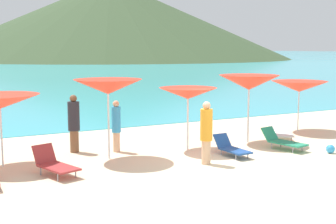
{
  "coord_description": "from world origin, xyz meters",
  "views": [
    {
      "loc": [
        -7.49,
        -11.13,
        3.32
      ],
      "look_at": [
        -0.31,
        2.42,
        1.2
      ],
      "focal_mm": 49.92,
      "sensor_mm": 36.0,
      "label": 1
    }
  ],
  "objects_px": {
    "umbrella_4": "(299,86)",
    "beachgoer_2": "(74,122)",
    "umbrella_1": "(108,87)",
    "lounge_chair_3": "(280,131)",
    "umbrella_3": "(249,83)",
    "beachgoer_1": "(116,124)",
    "lounge_chair_2": "(54,163)",
    "beachgoer_0": "(206,131)",
    "umbrella_0": "(0,102)",
    "beach_ball": "(330,149)",
    "lounge_chair_0": "(231,148)",
    "umbrella_2": "(188,93)",
    "lounge_chair_1": "(283,141)"
  },
  "relations": [
    {
      "from": "umbrella_1",
      "to": "umbrella_2",
      "type": "xyz_separation_m",
      "value": [
        2.72,
        -0.01,
        -0.32
      ]
    },
    {
      "from": "lounge_chair_2",
      "to": "beachgoer_1",
      "type": "height_order",
      "value": "beachgoer_1"
    },
    {
      "from": "lounge_chair_2",
      "to": "beachgoer_2",
      "type": "distance_m",
      "value": 2.78
    },
    {
      "from": "beachgoer_0",
      "to": "umbrella_4",
      "type": "bearing_deg",
      "value": -179.24
    },
    {
      "from": "lounge_chair_1",
      "to": "lounge_chair_2",
      "type": "height_order",
      "value": "lounge_chair_2"
    },
    {
      "from": "umbrella_0",
      "to": "lounge_chair_3",
      "type": "distance_m",
      "value": 9.83
    },
    {
      "from": "lounge_chair_1",
      "to": "beachgoer_1",
      "type": "xyz_separation_m",
      "value": [
        -4.97,
        2.2,
        0.6
      ]
    },
    {
      "from": "umbrella_4",
      "to": "lounge_chair_3",
      "type": "distance_m",
      "value": 2.36
    },
    {
      "from": "umbrella_0",
      "to": "lounge_chair_1",
      "type": "distance_m",
      "value": 8.86
    },
    {
      "from": "umbrella_0",
      "to": "umbrella_2",
      "type": "bearing_deg",
      "value": -5.84
    },
    {
      "from": "umbrella_0",
      "to": "umbrella_1",
      "type": "xyz_separation_m",
      "value": [
        2.97,
        -0.57,
        0.34
      ]
    },
    {
      "from": "umbrella_4",
      "to": "lounge_chair_3",
      "type": "relative_size",
      "value": 1.26
    },
    {
      "from": "lounge_chair_0",
      "to": "lounge_chair_3",
      "type": "xyz_separation_m",
      "value": [
        3.24,
        1.47,
        -0.0
      ]
    },
    {
      "from": "umbrella_1",
      "to": "umbrella_4",
      "type": "relative_size",
      "value": 1.09
    },
    {
      "from": "umbrella_1",
      "to": "lounge_chair_3",
      "type": "distance_m",
      "value": 6.99
    },
    {
      "from": "beachgoer_0",
      "to": "beachgoer_1",
      "type": "distance_m",
      "value": 3.18
    },
    {
      "from": "lounge_chair_0",
      "to": "lounge_chair_3",
      "type": "height_order",
      "value": "lounge_chair_0"
    },
    {
      "from": "umbrella_2",
      "to": "umbrella_4",
      "type": "relative_size",
      "value": 0.93
    },
    {
      "from": "umbrella_4",
      "to": "beachgoer_2",
      "type": "height_order",
      "value": "umbrella_4"
    },
    {
      "from": "umbrella_4",
      "to": "lounge_chair_0",
      "type": "xyz_separation_m",
      "value": [
        -4.84,
        -2.24,
        -1.54
      ]
    },
    {
      "from": "beachgoer_2",
      "to": "lounge_chair_0",
      "type": "bearing_deg",
      "value": 67.97
    },
    {
      "from": "lounge_chair_3",
      "to": "beach_ball",
      "type": "bearing_deg",
      "value": -67.83
    },
    {
      "from": "umbrella_3",
      "to": "lounge_chair_0",
      "type": "height_order",
      "value": "umbrella_3"
    },
    {
      "from": "beachgoer_1",
      "to": "beach_ball",
      "type": "bearing_deg",
      "value": 159.43
    },
    {
      "from": "lounge_chair_0",
      "to": "lounge_chair_2",
      "type": "xyz_separation_m",
      "value": [
        -5.4,
        0.35,
        0.06
      ]
    },
    {
      "from": "lounge_chair_2",
      "to": "lounge_chair_1",
      "type": "bearing_deg",
      "value": -19.99
    },
    {
      "from": "lounge_chair_2",
      "to": "beachgoer_0",
      "type": "height_order",
      "value": "beachgoer_0"
    },
    {
      "from": "umbrella_4",
      "to": "lounge_chair_0",
      "type": "distance_m",
      "value": 5.55
    },
    {
      "from": "umbrella_3",
      "to": "beachgoer_1",
      "type": "relative_size",
      "value": 1.44
    },
    {
      "from": "lounge_chair_2",
      "to": "beachgoer_0",
      "type": "distance_m",
      "value": 4.29
    },
    {
      "from": "lounge_chair_2",
      "to": "lounge_chair_3",
      "type": "height_order",
      "value": "lounge_chair_2"
    },
    {
      "from": "lounge_chair_2",
      "to": "umbrella_2",
      "type": "bearing_deg",
      "value": -4.78
    },
    {
      "from": "umbrella_3",
      "to": "lounge_chair_0",
      "type": "distance_m",
      "value": 2.9
    },
    {
      "from": "umbrella_4",
      "to": "beachgoer_2",
      "type": "distance_m",
      "value": 9.04
    },
    {
      "from": "lounge_chair_0",
      "to": "beach_ball",
      "type": "bearing_deg",
      "value": -23.72
    },
    {
      "from": "umbrella_4",
      "to": "beachgoer_0",
      "type": "relative_size",
      "value": 1.22
    },
    {
      "from": "umbrella_4",
      "to": "beach_ball",
      "type": "bearing_deg",
      "value": -118.53
    },
    {
      "from": "umbrella_3",
      "to": "lounge_chair_1",
      "type": "distance_m",
      "value": 2.35
    },
    {
      "from": "lounge_chair_1",
      "to": "lounge_chair_2",
      "type": "distance_m",
      "value": 7.46
    },
    {
      "from": "umbrella_1",
      "to": "lounge_chair_3",
      "type": "xyz_separation_m",
      "value": [
        6.73,
        0.09,
        -1.92
      ]
    },
    {
      "from": "umbrella_1",
      "to": "beachgoer_0",
      "type": "xyz_separation_m",
      "value": [
        2.23,
        -1.9,
        -1.21
      ]
    },
    {
      "from": "umbrella_4",
      "to": "beach_ball",
      "type": "height_order",
      "value": "umbrella_4"
    },
    {
      "from": "umbrella_0",
      "to": "beach_ball",
      "type": "distance_m",
      "value": 10.08
    },
    {
      "from": "beachgoer_1",
      "to": "beach_ball",
      "type": "relative_size",
      "value": 5.96
    },
    {
      "from": "umbrella_0",
      "to": "beach_ball",
      "type": "height_order",
      "value": "umbrella_0"
    },
    {
      "from": "umbrella_4",
      "to": "beach_ball",
      "type": "distance_m",
      "value": 4.26
    },
    {
      "from": "umbrella_2",
      "to": "beach_ball",
      "type": "xyz_separation_m",
      "value": [
        3.73,
        -2.57,
        -1.71
      ]
    },
    {
      "from": "lounge_chair_3",
      "to": "beach_ball",
      "type": "distance_m",
      "value": 2.69
    },
    {
      "from": "lounge_chair_1",
      "to": "umbrella_3",
      "type": "bearing_deg",
      "value": 91.78
    },
    {
      "from": "lounge_chair_3",
      "to": "beach_ball",
      "type": "xyz_separation_m",
      "value": [
        -0.27,
        -2.68,
        -0.11
      ]
    }
  ]
}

